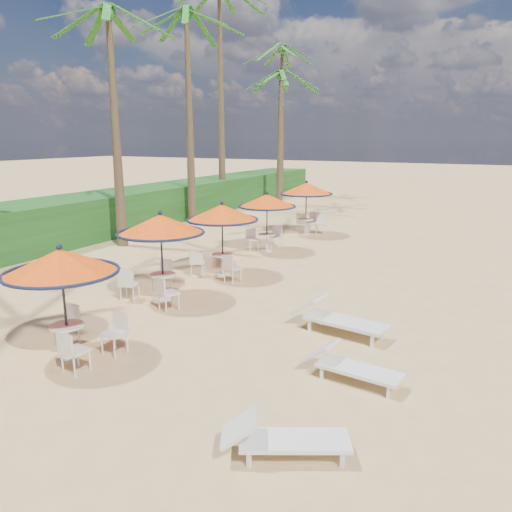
{
  "coord_description": "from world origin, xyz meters",
  "views": [
    {
      "loc": [
        3.09,
        -6.59,
        4.31
      ],
      "look_at": [
        -2.9,
        4.9,
        1.2
      ],
      "focal_mm": 35.0,
      "sensor_mm": 36.0,
      "label": 1
    }
  ],
  "objects_px": {
    "station_3": "(267,206)",
    "lounger_near": "(281,437)",
    "station_2": "(221,220)",
    "lounger_far": "(337,318)",
    "station_0": "(65,275)",
    "station_4": "(307,195)",
    "station_1": "(159,235)",
    "lounger_mid": "(350,365)"
  },
  "relations": [
    {
      "from": "station_3",
      "to": "lounger_near",
      "type": "distance_m",
      "value": 12.86
    },
    {
      "from": "station_2",
      "to": "lounger_far",
      "type": "height_order",
      "value": "station_2"
    },
    {
      "from": "station_2",
      "to": "lounger_near",
      "type": "height_order",
      "value": "station_2"
    },
    {
      "from": "station_0",
      "to": "station_4",
      "type": "relative_size",
      "value": 0.95
    },
    {
      "from": "station_1",
      "to": "station_4",
      "type": "distance_m",
      "value": 10.48
    },
    {
      "from": "station_3",
      "to": "station_1",
      "type": "bearing_deg",
      "value": -89.09
    },
    {
      "from": "station_3",
      "to": "station_2",
      "type": "bearing_deg",
      "value": -85.27
    },
    {
      "from": "station_0",
      "to": "lounger_far",
      "type": "distance_m",
      "value": 5.81
    },
    {
      "from": "station_2",
      "to": "lounger_near",
      "type": "xyz_separation_m",
      "value": [
        5.53,
        -7.53,
        -1.51
      ]
    },
    {
      "from": "station_1",
      "to": "lounger_mid",
      "type": "bearing_deg",
      "value": -20.03
    },
    {
      "from": "station_3",
      "to": "station_4",
      "type": "distance_m",
      "value": 3.87
    },
    {
      "from": "station_3",
      "to": "lounger_far",
      "type": "height_order",
      "value": "station_3"
    },
    {
      "from": "station_1",
      "to": "lounger_mid",
      "type": "distance_m",
      "value": 6.46
    },
    {
      "from": "station_0",
      "to": "station_1",
      "type": "distance_m",
      "value": 3.8
    },
    {
      "from": "station_2",
      "to": "station_3",
      "type": "height_order",
      "value": "station_2"
    },
    {
      "from": "lounger_mid",
      "to": "station_2",
      "type": "bearing_deg",
      "value": 145.78
    },
    {
      "from": "station_2",
      "to": "lounger_near",
      "type": "relative_size",
      "value": 1.3
    },
    {
      "from": "station_0",
      "to": "station_4",
      "type": "height_order",
      "value": "station_4"
    },
    {
      "from": "station_1",
      "to": "lounger_near",
      "type": "distance_m",
      "value": 7.59
    },
    {
      "from": "station_1",
      "to": "lounger_far",
      "type": "height_order",
      "value": "station_1"
    },
    {
      "from": "station_4",
      "to": "lounger_near",
      "type": "xyz_separation_m",
      "value": [
        5.73,
        -15.23,
        -1.48
      ]
    },
    {
      "from": "lounger_mid",
      "to": "lounger_far",
      "type": "height_order",
      "value": "lounger_far"
    },
    {
      "from": "station_3",
      "to": "station_0",
      "type": "bearing_deg",
      "value": -85.83
    },
    {
      "from": "station_1",
      "to": "station_4",
      "type": "relative_size",
      "value": 1.0
    },
    {
      "from": "lounger_near",
      "to": "station_4",
      "type": "bearing_deg",
      "value": 83.42
    },
    {
      "from": "station_4",
      "to": "lounger_far",
      "type": "height_order",
      "value": "station_4"
    },
    {
      "from": "station_0",
      "to": "station_2",
      "type": "relative_size",
      "value": 0.98
    },
    {
      "from": "station_2",
      "to": "station_3",
      "type": "xyz_separation_m",
      "value": [
        -0.32,
        3.83,
        -0.06
      ]
    },
    {
      "from": "station_2",
      "to": "station_0",
      "type": "bearing_deg",
      "value": -86.16
    },
    {
      "from": "lounger_near",
      "to": "lounger_far",
      "type": "distance_m",
      "value": 4.72
    },
    {
      "from": "station_0",
      "to": "lounger_far",
      "type": "height_order",
      "value": "station_0"
    },
    {
      "from": "station_2",
      "to": "station_4",
      "type": "height_order",
      "value": "station_4"
    },
    {
      "from": "lounger_near",
      "to": "lounger_mid",
      "type": "height_order",
      "value": "lounger_mid"
    },
    {
      "from": "station_0",
      "to": "lounger_near",
      "type": "distance_m",
      "value": 5.37
    },
    {
      "from": "station_4",
      "to": "lounger_near",
      "type": "bearing_deg",
      "value": -69.37
    },
    {
      "from": "station_1",
      "to": "station_4",
      "type": "bearing_deg",
      "value": 89.95
    },
    {
      "from": "station_1",
      "to": "lounger_mid",
      "type": "height_order",
      "value": "station_1"
    },
    {
      "from": "station_2",
      "to": "lounger_mid",
      "type": "height_order",
      "value": "station_2"
    },
    {
      "from": "station_1",
      "to": "lounger_near",
      "type": "height_order",
      "value": "station_1"
    },
    {
      "from": "lounger_far",
      "to": "lounger_mid",
      "type": "bearing_deg",
      "value": -56.73
    },
    {
      "from": "station_4",
      "to": "station_1",
      "type": "bearing_deg",
      "value": -90.05
    },
    {
      "from": "station_0",
      "to": "station_3",
      "type": "relative_size",
      "value": 1.01
    }
  ]
}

